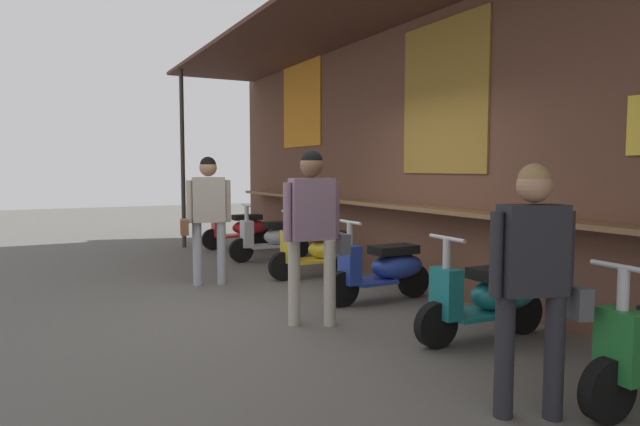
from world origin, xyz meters
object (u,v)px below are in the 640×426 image
object	(u,v)px
scooter_blue	(385,268)
scooter_teal	(489,297)
shopper_browsing	(208,207)
shopper_with_handbag	(534,267)
shopper_passing	(313,218)
scooter_red	(241,228)
scooter_yellow	(320,250)
scooter_silver	(274,237)

from	to	relation	value
scooter_blue	scooter_teal	distance (m)	1.66
shopper_browsing	shopper_with_handbag	bearing A→B (deg)	18.81
scooter_teal	shopper_passing	xyz separation A→B (m)	(-1.15, -1.20, 0.67)
scooter_red	scooter_yellow	xyz separation A→B (m)	(3.33, 0.00, 0.00)
scooter_blue	scooter_red	bearing A→B (deg)	-90.61
scooter_red	scooter_blue	bearing A→B (deg)	91.65
scooter_yellow	scooter_teal	bearing A→B (deg)	90.71
scooter_red	shopper_with_handbag	world-z (taller)	shopper_with_handbag
scooter_blue	scooter_teal	size ratio (longest dim) A/B	1.00
shopper_with_handbag	scooter_red	bearing A→B (deg)	11.35
scooter_yellow	shopper_browsing	bearing A→B (deg)	-7.56
shopper_with_handbag	shopper_browsing	world-z (taller)	shopper_browsing
shopper_with_handbag	scooter_teal	bearing A→B (deg)	-17.29
scooter_blue	shopper_passing	xyz separation A→B (m)	(0.51, -1.20, 0.67)
scooter_blue	scooter_silver	bearing A→B (deg)	-90.61
scooter_blue	shopper_with_handbag	xyz separation A→B (m)	(2.98, -0.94, 0.56)
shopper_with_handbag	shopper_browsing	xyz separation A→B (m)	(-4.85, -0.63, 0.10)
shopper_browsing	scooter_blue	bearing A→B (deg)	51.43
scooter_red	scooter_teal	bearing A→B (deg)	91.65
scooter_yellow	scooter_teal	world-z (taller)	same
scooter_silver	shopper_browsing	distance (m)	2.24
scooter_teal	shopper_with_handbag	bearing A→B (deg)	56.90
shopper_with_handbag	scooter_yellow	bearing A→B (deg)	6.60
shopper_passing	shopper_browsing	bearing A→B (deg)	14.37
scooter_blue	shopper_browsing	distance (m)	2.52
scooter_yellow	scooter_teal	distance (m)	3.30
scooter_teal	scooter_blue	bearing A→B (deg)	-87.74
scooter_teal	shopper_passing	distance (m)	1.79
scooter_yellow	shopper_browsing	distance (m)	1.71
scooter_blue	shopper_with_handbag	distance (m)	3.18
scooter_red	scooter_blue	size ratio (longest dim) A/B	1.00
shopper_browsing	shopper_passing	size ratio (longest dim) A/B	0.99
shopper_with_handbag	shopper_passing	xyz separation A→B (m)	(-2.47, -0.26, 0.11)
scooter_yellow	scooter_blue	xyz separation A→B (m)	(1.64, 0.00, 0.00)
shopper_browsing	scooter_yellow	bearing A→B (deg)	93.14
scooter_red	scooter_silver	xyz separation A→B (m)	(1.65, -0.00, 0.00)
scooter_silver	shopper_passing	xyz separation A→B (m)	(3.84, -1.20, 0.67)
scooter_teal	shopper_browsing	world-z (taller)	shopper_browsing
scooter_red	shopper_with_handbag	size ratio (longest dim) A/B	0.89
scooter_silver	shopper_with_handbag	distance (m)	6.40
scooter_red	scooter_silver	bearing A→B (deg)	91.65
scooter_yellow	scooter_blue	size ratio (longest dim) A/B	1.00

